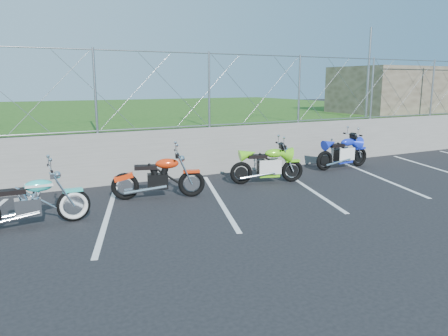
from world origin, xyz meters
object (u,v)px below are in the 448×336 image
sportbike_green (268,166)px  naked_orange (160,179)px  cruiser_turquoise (30,204)px  sportbike_blue (343,154)px

sportbike_green → naked_orange: bearing=-161.3°
cruiser_turquoise → sportbike_blue: (8.58, 1.51, 0.02)m
naked_orange → sportbike_blue: naked_orange is taller
sportbike_green → sportbike_blue: 3.07m
sportbike_green → sportbike_blue: sportbike_blue is taller
naked_orange → sportbike_green: naked_orange is taller
naked_orange → sportbike_blue: size_ratio=1.02×
cruiser_turquoise → sportbike_blue: size_ratio=1.08×
sportbike_green → sportbike_blue: bearing=26.7°
sportbike_green → sportbike_blue: size_ratio=0.96×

